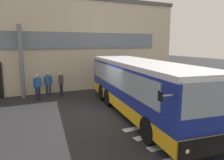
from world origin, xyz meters
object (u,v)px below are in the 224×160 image
bus_main_foreground (141,88)px  passenger_at_curb_edge (61,83)px  passenger_by_doorway (48,82)px  passenger_near_column (37,86)px  entry_support_column (21,62)px

bus_main_foreground → passenger_at_curb_edge: bearing=117.9°
passenger_by_doorway → passenger_near_column: bearing=-136.2°
passenger_by_doorway → passenger_at_curb_edge: size_ratio=1.00×
bus_main_foreground → passenger_at_curb_edge: (-2.89, 5.46, -0.40)m
passenger_near_column → passenger_by_doorway: (0.77, 0.74, 0.03)m
entry_support_column → bus_main_foreground: (5.26, -6.18, -1.07)m
entry_support_column → passenger_by_doorway: bearing=-10.9°
bus_main_foreground → passenger_near_column: size_ratio=6.26×
passenger_by_doorway → passenger_at_curb_edge: bearing=-27.9°
bus_main_foreground → passenger_near_column: bus_main_foreground is taller
passenger_by_doorway → passenger_at_curb_edge: same height
passenger_at_curb_edge → entry_support_column: bearing=163.0°
passenger_at_curb_edge → passenger_near_column: bearing=-168.5°
entry_support_column → passenger_by_doorway: 2.15m
passenger_near_column → entry_support_column: bearing=127.5°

